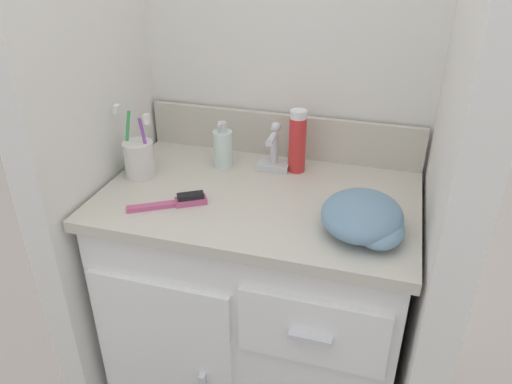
{
  "coord_description": "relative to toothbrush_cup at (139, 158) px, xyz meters",
  "views": [
    {
      "loc": [
        0.31,
        -1.09,
        1.44
      ],
      "look_at": [
        0.0,
        -0.03,
        0.82
      ],
      "focal_mm": 35.0,
      "sensor_mm": 36.0,
      "label": 1
    }
  ],
  "objects": [
    {
      "name": "backsplash",
      "position": [
        0.35,
        0.24,
        0.01
      ],
      "size": [
        0.82,
        0.02,
        0.13
      ],
      "color": "beige",
      "rests_on": "vanity"
    },
    {
      "name": "shaving_cream_can",
      "position": [
        0.41,
        0.15,
        0.04
      ],
      "size": [
        0.05,
        0.05,
        0.18
      ],
      "color": "red",
      "rests_on": "vanity"
    },
    {
      "name": "wall_right",
      "position": [
        0.81,
        -0.01,
        0.24
      ],
      "size": [
        0.08,
        0.6,
        2.2
      ],
      "primitive_type": "cube",
      "color": "silver",
      "rests_on": "ground_plane"
    },
    {
      "name": "vanity",
      "position": [
        0.35,
        -0.01,
        -0.44
      ],
      "size": [
        0.82,
        0.54,
        0.8
      ],
      "color": "white",
      "rests_on": "ground_plane"
    },
    {
      "name": "sink_faucet",
      "position": [
        0.35,
        0.14,
        -0.01
      ],
      "size": [
        0.09,
        0.09,
        0.14
      ],
      "color": "silver",
      "rests_on": "vanity"
    },
    {
      "name": "toothbrush_cup",
      "position": [
        0.0,
        0.0,
        0.0
      ],
      "size": [
        0.11,
        0.08,
        0.2
      ],
      "color": "silver",
      "rests_on": "vanity"
    },
    {
      "name": "hand_towel",
      "position": [
        0.63,
        -0.12,
        -0.02
      ],
      "size": [
        0.19,
        0.22,
        0.08
      ],
      "color": "#6B8EA8",
      "rests_on": "vanity"
    },
    {
      "name": "wall_back",
      "position": [
        0.35,
        0.3,
        0.24
      ],
      "size": [
        1.0,
        0.08,
        2.2
      ],
      "primitive_type": "cube",
      "color": "silver",
      "rests_on": "ground_plane"
    },
    {
      "name": "wall_left",
      "position": [
        -0.11,
        -0.01,
        0.24
      ],
      "size": [
        0.08,
        0.6,
        2.2
      ],
      "primitive_type": "cube",
      "color": "silver",
      "rests_on": "ground_plane"
    },
    {
      "name": "hairbrush",
      "position": [
        0.17,
        -0.12,
        -0.04
      ],
      "size": [
        0.19,
        0.13,
        0.03
      ],
      "rotation": [
        0.0,
        0.0,
        0.54
      ],
      "color": "#C1517F",
      "rests_on": "vanity"
    },
    {
      "name": "soap_dispenser",
      "position": [
        0.2,
        0.12,
        0.0
      ],
      "size": [
        0.06,
        0.06,
        0.14
      ],
      "color": "silver",
      "rests_on": "vanity"
    }
  ]
}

